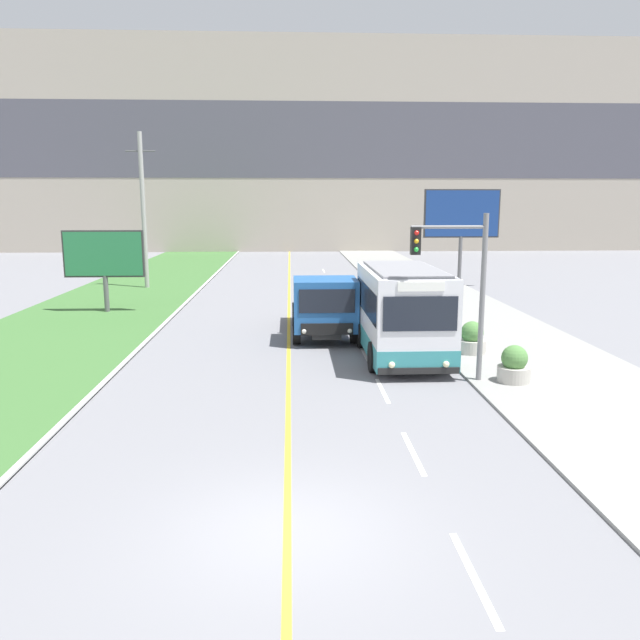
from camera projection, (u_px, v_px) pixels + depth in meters
ground_plane at (287, 531)px, 10.42m from camera, size 300.00×300.00×0.00m
lane_marking_centre at (306, 471)px, 12.76m from camera, size 2.88×140.00×0.01m
apartment_block_background at (289, 148)px, 70.62m from camera, size 80.00×8.04×22.75m
city_bus at (403, 314)px, 21.53m from camera, size 2.71×5.91×3.21m
dump_truck at (324, 307)px, 25.01m from camera, size 2.54×6.31×2.51m
utility_pole_far at (143, 211)px, 39.05m from camera, size 1.80×0.28×9.66m
traffic_light_mast at (460, 276)px, 18.41m from camera, size 2.28×0.32×5.10m
billboard_large at (462, 216)px, 39.40m from camera, size 4.82×0.24×6.21m
billboard_small at (104, 256)px, 30.63m from camera, size 3.92×0.24×4.06m
planter_round_near at (514, 366)px, 18.74m from camera, size 0.98×0.98×1.12m
planter_round_second at (472, 339)px, 22.32m from camera, size 1.01×1.01×1.15m
planter_round_third at (449, 320)px, 25.92m from camera, size 0.93×0.93×1.14m
planter_round_far at (429, 306)px, 29.51m from camera, size 1.01×1.01×1.16m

